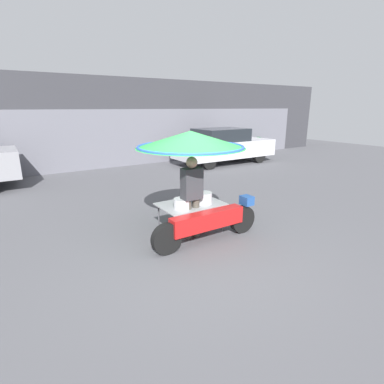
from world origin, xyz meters
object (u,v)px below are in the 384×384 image
Objects in this scene: vendor_motorcycle_cart at (193,154)px; vendor_person at (192,194)px; potted_plant at (258,144)px; parked_car at (224,146)px.

vendor_motorcycle_cart is 0.75m from vendor_person.
potted_plant is at bearing 38.83° from vendor_person.
vendor_person is 8.09m from parked_car.
parked_car is at bearing 46.85° from vendor_motorcycle_cart.
vendor_person reaches higher than potted_plant.
vendor_person is at bearing -132.97° from parked_car.
vendor_person is 11.24m from potted_plant.
vendor_motorcycle_cart is 11.07m from potted_plant.
parked_car reaches higher than potted_plant.
vendor_motorcycle_cart is at bearing 53.26° from vendor_person.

